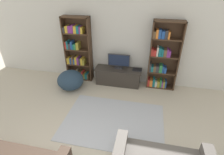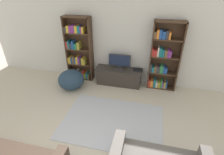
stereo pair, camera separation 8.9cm
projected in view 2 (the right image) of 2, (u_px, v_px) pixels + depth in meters
name	position (u px, v px, depth m)	size (l,w,h in m)	color
wall_back	(121.00, 42.00, 5.24)	(8.80, 0.06, 2.60)	silver
bookshelf_left	(79.00, 51.00, 5.53)	(0.83, 0.30, 2.02)	#422D1E
bookshelf_right	(163.00, 58.00, 5.00)	(0.83, 0.30, 2.02)	#422D1E
tv_stand	(119.00, 76.00, 5.50)	(1.44, 0.47, 0.53)	#332D28
television	(119.00, 61.00, 5.30)	(0.67, 0.16, 0.46)	#2D2D33
laptop	(138.00, 70.00, 5.29)	(0.28, 0.23, 0.03)	#28282D
area_rug	(112.00, 121.00, 4.14)	(2.33, 1.67, 0.02)	#B2B7C1
beanbag_ottoman	(71.00, 80.00, 5.27)	(0.78, 0.78, 0.58)	#23384C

